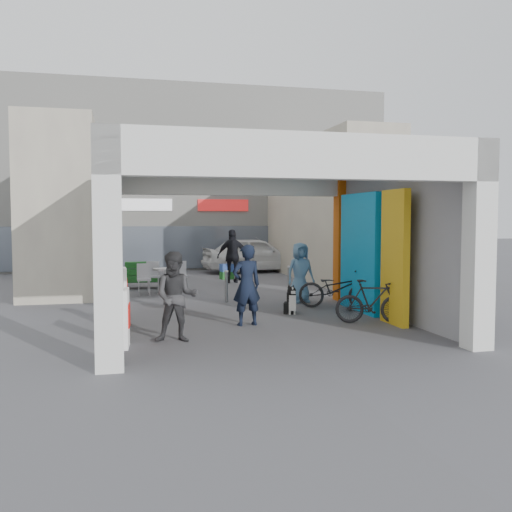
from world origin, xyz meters
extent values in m
plane|color=#4E4E52|center=(0.00, 0.00, 0.00)|extent=(90.00, 90.00, 0.00)
cube|color=silver|center=(-3.00, -4.00, 1.75)|extent=(0.40, 0.40, 3.50)
cube|color=silver|center=(-3.00, 2.00, 1.75)|extent=(0.40, 0.40, 3.50)
cube|color=silver|center=(3.00, -4.00, 1.75)|extent=(0.40, 0.40, 3.50)
cube|color=#CF570C|center=(3.00, 2.00, 1.75)|extent=(0.40, 0.40, 3.50)
plane|color=silver|center=(-3.00, -1.00, 1.75)|extent=(0.00, 6.40, 6.40)
plane|color=#95959A|center=(3.00, -1.00, 1.75)|extent=(0.00, 6.40, 6.40)
cube|color=#0D93D3|center=(2.70, 0.20, 1.40)|extent=(0.15, 2.00, 2.80)
cube|color=gold|center=(2.70, -1.60, 1.40)|extent=(0.15, 1.00, 2.80)
plane|color=#A5A5A1|center=(0.00, -1.00, 3.50)|extent=(6.40, 6.40, 0.00)
cube|color=silver|center=(0.00, 2.05, 3.15)|extent=(6.40, 0.30, 0.70)
cube|color=silver|center=(0.00, -4.05, 3.15)|extent=(6.40, 0.30, 0.70)
cube|color=silver|center=(0.00, 2.22, 3.10)|extent=(4.20, 0.05, 0.55)
cube|color=silver|center=(0.00, 14.00, 4.00)|extent=(18.00, 4.00, 8.00)
cube|color=#515966|center=(0.00, 11.95, 1.00)|extent=(16.20, 0.06, 1.80)
cube|color=white|center=(-2.00, 11.96, 2.80)|extent=(2.60, 0.06, 0.50)
cube|color=red|center=(1.50, 11.96, 2.80)|extent=(2.20, 0.06, 0.50)
cube|color=#C0B89F|center=(-4.50, 7.50, 2.50)|extent=(2.00, 9.00, 5.00)
cube|color=#C0B89F|center=(4.50, 7.50, 2.50)|extent=(2.00, 9.00, 5.00)
cylinder|color=gray|center=(-1.50, 2.48, 0.41)|extent=(0.09, 0.09, 0.83)
cylinder|color=gray|center=(-0.12, 2.37, 0.41)|extent=(0.09, 0.09, 0.82)
cylinder|color=gray|center=(1.61, 2.37, 0.45)|extent=(0.09, 0.09, 0.91)
cube|color=silver|center=(-2.75, -2.51, 0.50)|extent=(0.12, 0.55, 1.00)
cube|color=red|center=(-2.71, -2.51, 0.55)|extent=(0.07, 0.39, 0.40)
cube|color=silver|center=(-2.75, 1.93, 0.50)|extent=(0.11, 0.55, 1.00)
cube|color=red|center=(-2.71, 1.93, 0.55)|extent=(0.06, 0.39, 0.40)
cylinder|color=#B2B1B7|center=(-1.58, 4.39, 0.37)|extent=(0.06, 0.06, 0.73)
cylinder|color=#B2B1B7|center=(-1.58, 4.39, 0.01)|extent=(0.45, 0.45, 0.02)
cylinder|color=#B2B1B7|center=(-1.58, 4.39, 0.73)|extent=(0.71, 0.71, 0.05)
cube|color=#B2B1B7|center=(-2.19, 4.19, 0.23)|extent=(0.39, 0.39, 0.46)
cube|color=#B2B1B7|center=(-2.19, 4.37, 0.68)|extent=(0.39, 0.05, 0.46)
cube|color=#B2B1B7|center=(-1.07, 4.90, 0.23)|extent=(0.39, 0.39, 0.46)
cube|color=#B2B1B7|center=(-1.07, 5.08, 0.68)|extent=(0.39, 0.05, 0.46)
cube|color=#B2B1B7|center=(-1.89, 5.00, 0.23)|extent=(0.39, 0.39, 0.46)
cube|color=#B2B1B7|center=(-1.89, 5.18, 0.68)|extent=(0.39, 0.05, 0.46)
cube|color=black|center=(-2.19, 5.97, 0.16)|extent=(1.26, 0.63, 0.32)
cube|color=#185522|center=(-2.19, 5.82, 0.32)|extent=(1.05, 0.37, 0.19)
cube|color=#185522|center=(-2.19, 5.97, 0.53)|extent=(1.05, 0.37, 0.19)
cube|color=#185522|center=(-2.19, 6.13, 0.74)|extent=(1.05, 0.37, 0.19)
cube|color=#185522|center=(0.94, 8.08, 0.14)|extent=(0.51, 0.43, 0.28)
cube|color=#284796|center=(0.94, 8.08, 0.42)|extent=(0.51, 0.43, 0.28)
cube|color=black|center=(0.98, 0.24, 0.13)|extent=(0.25, 0.34, 0.25)
cube|color=black|center=(0.98, 0.10, 0.32)|extent=(0.20, 0.17, 0.38)
cube|color=silver|center=(0.98, 0.01, 0.27)|extent=(0.16, 0.03, 0.36)
cylinder|color=silver|center=(0.92, 0.03, 0.15)|extent=(0.05, 0.05, 0.29)
cylinder|color=silver|center=(1.04, 0.03, 0.15)|extent=(0.05, 0.05, 0.29)
sphere|color=black|center=(0.98, 0.08, 0.55)|extent=(0.20, 0.20, 0.20)
cube|color=silver|center=(0.98, -0.02, 0.53)|extent=(0.08, 0.13, 0.06)
cone|color=black|center=(0.93, 0.12, 0.64)|extent=(0.07, 0.07, 0.08)
cone|color=black|center=(1.03, 0.12, 0.64)|extent=(0.07, 0.07, 0.08)
imported|color=black|center=(-0.32, -1.01, 0.84)|extent=(0.66, 0.48, 1.67)
imported|color=#363638|center=(-1.88, -2.26, 0.81)|extent=(0.89, 0.75, 1.61)
imported|color=#5884AB|center=(1.76, 1.88, 0.79)|extent=(0.85, 0.64, 1.58)
imported|color=black|center=(0.93, 6.86, 0.92)|extent=(1.09, 0.47, 1.85)
imported|color=black|center=(2.30, 0.67, 0.49)|extent=(1.94, 1.46, 0.97)
imported|color=black|center=(2.30, -1.40, 0.46)|extent=(1.60, 0.88, 0.92)
imported|color=white|center=(2.57, 10.58, 0.73)|extent=(4.45, 2.15, 1.46)
camera|label=1|loc=(-2.81, -12.38, 2.18)|focal=40.00mm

